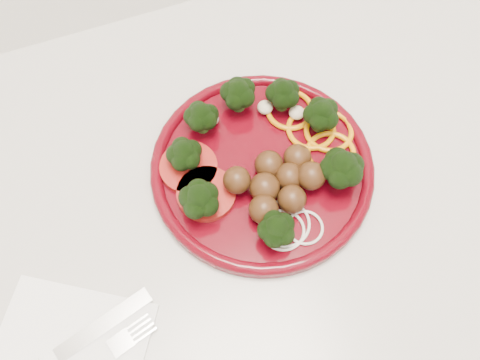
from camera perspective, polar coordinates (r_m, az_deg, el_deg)
name	(u,v)px	position (r m, az deg, el deg)	size (l,w,h in m)	color
counter	(324,269)	(1.04, 8.99, -9.40)	(2.40, 0.60, 0.90)	white
plate	(262,162)	(0.58, 2.36, 1.92)	(0.25, 0.25, 0.06)	#48030B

